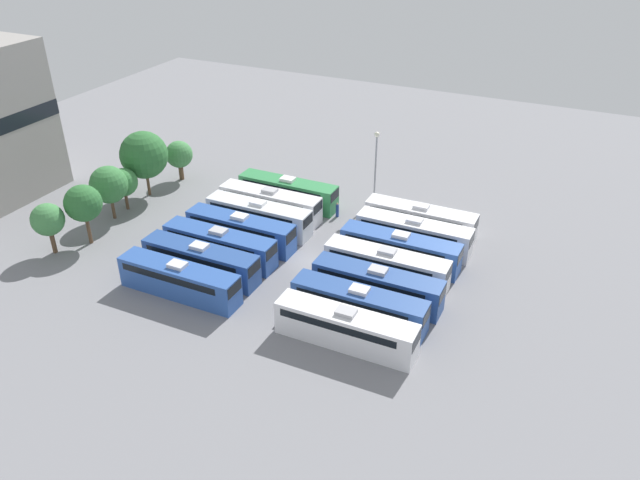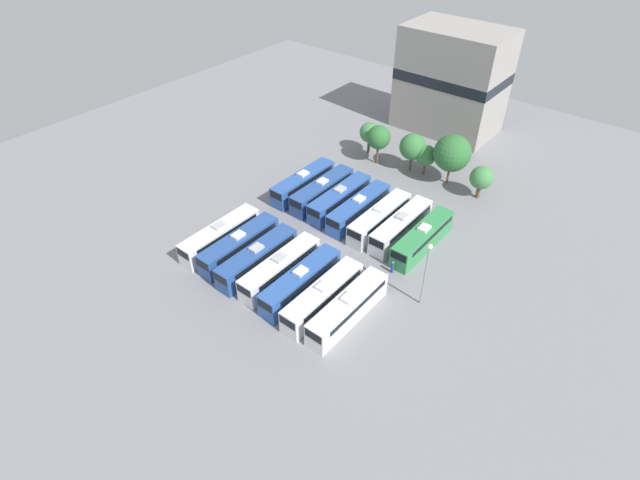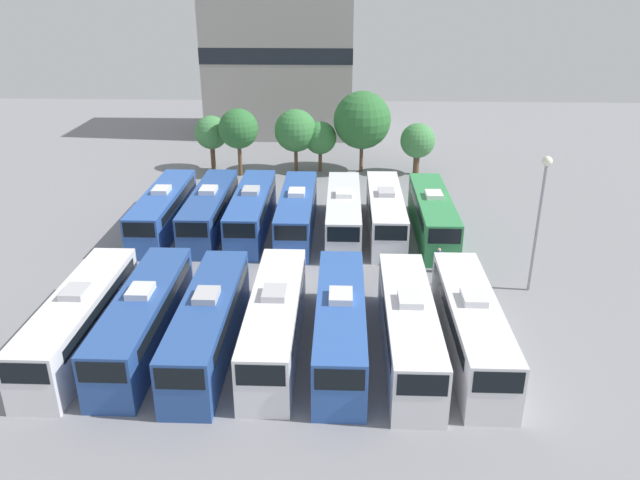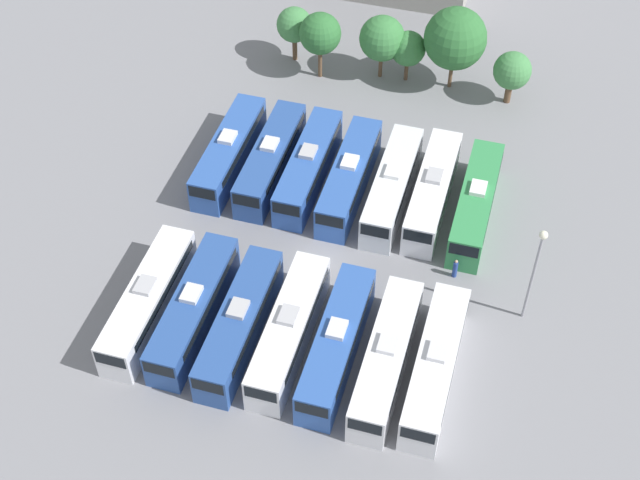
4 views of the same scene
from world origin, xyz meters
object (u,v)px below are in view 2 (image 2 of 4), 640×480
at_px(bus_0, 221,235).
at_px(tree_4, 452,153).
at_px(bus_8, 322,190).
at_px(bus_6, 348,308).
at_px(bus_12, 401,225).
at_px(bus_3, 280,268).
at_px(bus_10, 359,208).
at_px(worker_person, 392,267).
at_px(tree_2, 413,147).
at_px(bus_1, 240,245).
at_px(bus_5, 323,296).
at_px(bus_11, 380,218).
at_px(bus_7, 303,182).
at_px(tree_0, 370,133).
at_px(bus_13, 423,237).
at_px(bus_2, 258,257).
at_px(light_pole, 427,265).
at_px(tree_5, 481,178).
at_px(bus_4, 301,281).
at_px(tree_1, 379,137).
at_px(tree_3, 426,155).
at_px(depot_building, 452,80).
at_px(bus_9, 340,198).

height_order(bus_0, tree_4, tree_4).
bearing_deg(bus_0, bus_8, 77.92).
distance_m(bus_6, bus_12, 16.77).
bearing_deg(bus_12, bus_3, -112.40).
distance_m(bus_10, worker_person, 11.91).
bearing_deg(tree_2, bus_1, -100.10).
xyz_separation_m(bus_5, bus_11, (-3.39, 16.37, 0.00)).
bearing_deg(bus_6, bus_5, -174.44).
bearing_deg(bus_7, bus_10, -0.93).
height_order(bus_8, tree_0, tree_0).
bearing_deg(bus_7, bus_11, -1.08).
xyz_separation_m(bus_13, tree_4, (-4.97, 16.34, 3.50)).
relative_size(bus_2, bus_3, 1.00).
height_order(bus_3, light_pole, light_pole).
height_order(bus_6, tree_2, tree_2).
relative_size(tree_2, tree_5, 1.23).
relative_size(bus_11, tree_0, 2.18).
bearing_deg(tree_0, bus_8, -79.62).
bearing_deg(bus_12, bus_4, -101.30).
relative_size(tree_1, tree_3, 1.31).
bearing_deg(bus_13, bus_0, -141.84).
relative_size(light_pole, depot_building, 0.49).
height_order(bus_11, tree_4, tree_4).
height_order(bus_9, tree_3, tree_3).
bearing_deg(bus_13, bus_1, -137.17).
xyz_separation_m(bus_2, tree_2, (2.18, 32.32, 2.47)).
distance_m(bus_11, light_pole, 15.26).
relative_size(bus_9, bus_13, 1.00).
relative_size(bus_7, bus_9, 1.00).
distance_m(bus_10, bus_12, 6.72).
bearing_deg(bus_10, bus_6, -57.78).
distance_m(bus_5, bus_12, 16.72).
height_order(bus_11, tree_2, tree_2).
bearing_deg(tree_0, bus_13, -39.60).
bearing_deg(depot_building, light_pole, -65.15).
bearing_deg(bus_11, bus_5, -78.31).
height_order(bus_7, bus_8, same).
bearing_deg(depot_building, bus_8, -94.29).
bearing_deg(tree_1, tree_0, 147.58).
relative_size(bus_2, tree_2, 1.91).
distance_m(bus_4, tree_2, 32.55).
bearing_deg(tree_4, bus_9, -118.83).
distance_m(bus_10, tree_2, 16.15).
distance_m(bus_8, bus_13, 16.97).
distance_m(bus_10, tree_3, 16.21).
xyz_separation_m(bus_8, bus_9, (3.24, -0.02, 0.00)).
xyz_separation_m(tree_1, tree_2, (5.37, 1.55, -0.49)).
relative_size(bus_6, tree_3, 2.38).
xyz_separation_m(bus_8, tree_5, (17.40, 15.10, 1.68)).
xyz_separation_m(bus_6, tree_3, (-9.01, 32.22, 1.72)).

